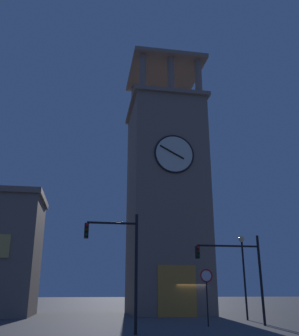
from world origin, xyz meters
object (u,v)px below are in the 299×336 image
Objects in this scene: clocktower at (166,197)px; no_horn_sign at (207,281)px; traffic_signal_near at (120,254)px; traffic_signal_mid at (238,265)px; street_lamp at (243,261)px.

clocktower reaches higher than no_horn_sign.
traffic_signal_near is (5.78, 15.50, -6.92)m from clocktower.
traffic_signal_mid is at bearing -175.78° from no_horn_sign.
traffic_signal_near is at bearing 38.28° from street_lamp.
clocktower is 4.72× the size of traffic_signal_near.
street_lamp is at bearing -134.34° from no_horn_sign.
traffic_signal_near is 6.60m from no_horn_sign.
traffic_signal_near is 0.97× the size of street_lamp.
clocktower reaches higher than traffic_signal_mid.
traffic_signal_near is at bearing 69.55° from clocktower.
street_lamp is 6.42m from no_horn_sign.
traffic_signal_near is 1.08× the size of traffic_signal_mid.
traffic_signal_mid is at bearing 99.12° from clocktower.
clocktower is at bearing -80.88° from traffic_signal_mid.
street_lamp is (-2.21, -4.30, 0.56)m from traffic_signal_mid.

